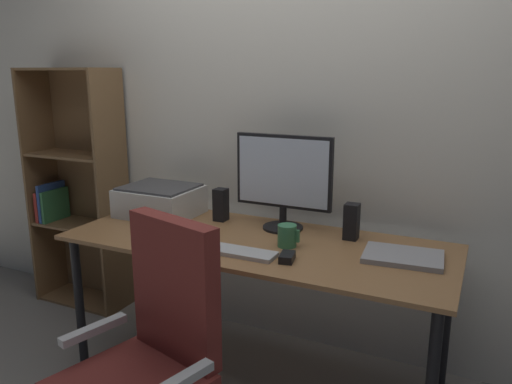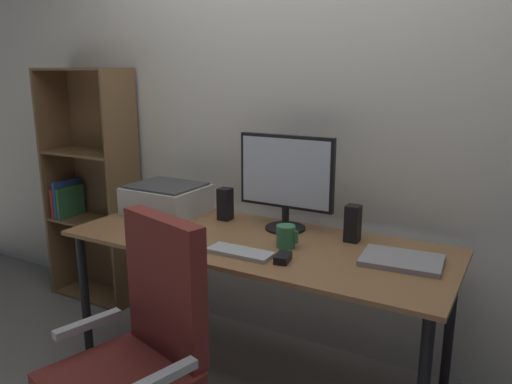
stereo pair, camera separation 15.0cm
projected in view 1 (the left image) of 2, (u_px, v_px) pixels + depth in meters
ground_plane at (256, 380)px, 2.48m from camera, size 12.00×12.00×0.00m
back_wall at (298, 111)px, 2.63m from camera, size 6.40×0.10×2.60m
desk at (256, 255)px, 2.32m from camera, size 1.80×0.71×0.74m
monitor at (283, 177)px, 2.41m from camera, size 0.49×0.20×0.47m
keyboard at (243, 253)px, 2.11m from camera, size 0.29×0.11×0.02m
mouse at (287, 257)px, 2.04m from camera, size 0.07×0.10×0.03m
coffee_mug at (287, 236)px, 2.21m from camera, size 0.10×0.08×0.10m
laptop at (403, 256)px, 2.07m from camera, size 0.34×0.26×0.02m
speaker_left at (221, 205)px, 2.59m from camera, size 0.06×0.07×0.17m
speaker_right at (352, 222)px, 2.30m from camera, size 0.06×0.07×0.17m
printer at (160, 200)px, 2.69m from camera, size 0.40×0.34×0.16m
office_chair at (148, 378)px, 1.73m from camera, size 0.57×0.56×1.01m
bookshelf at (79, 190)px, 3.21m from camera, size 0.62×0.28×1.52m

